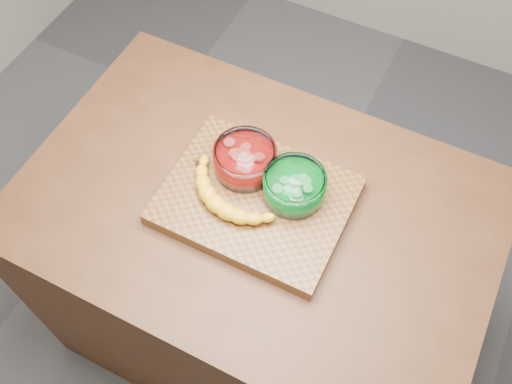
% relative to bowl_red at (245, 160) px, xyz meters
% --- Properties ---
extents(ground, '(3.50, 3.50, 0.00)m').
position_rel_bowl_red_xyz_m(ground, '(0.06, -0.06, -0.98)').
color(ground, '#4F4F53').
rests_on(ground, ground).
extents(counter, '(1.20, 0.80, 0.90)m').
position_rel_bowl_red_xyz_m(counter, '(0.06, -0.06, -0.53)').
color(counter, '#4C2A16').
rests_on(counter, ground).
extents(cutting_board, '(0.45, 0.35, 0.04)m').
position_rel_bowl_red_xyz_m(cutting_board, '(0.06, -0.06, -0.06)').
color(cutting_board, brown).
rests_on(cutting_board, counter).
extents(bowl_red, '(0.16, 0.16, 0.07)m').
position_rel_bowl_red_xyz_m(bowl_red, '(0.00, 0.00, 0.00)').
color(bowl_red, white).
rests_on(bowl_red, cutting_board).
extents(bowl_green, '(0.15, 0.15, 0.07)m').
position_rel_bowl_red_xyz_m(bowl_green, '(0.14, -0.02, -0.00)').
color(bowl_green, white).
rests_on(bowl_green, cutting_board).
extents(banana, '(0.28, 0.17, 0.04)m').
position_rel_bowl_red_xyz_m(banana, '(0.01, -0.09, -0.02)').
color(banana, gold).
rests_on(banana, cutting_board).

